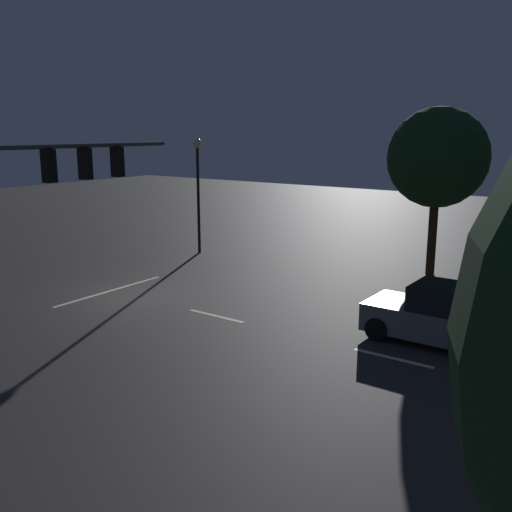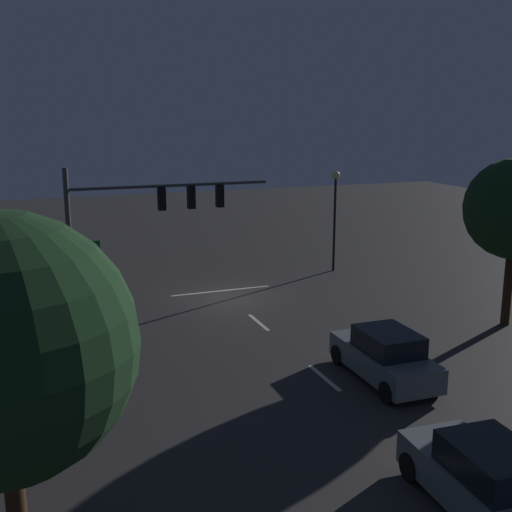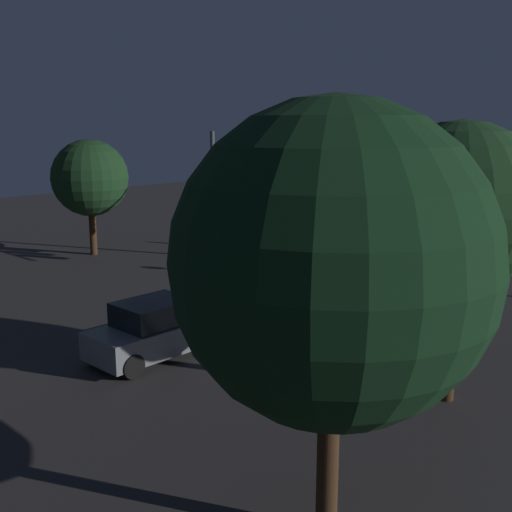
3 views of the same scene
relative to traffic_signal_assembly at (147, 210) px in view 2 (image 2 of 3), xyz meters
The scene contains 11 objects.
ground_plane 5.74m from the traffic_signal_assembly, behind, with size 80.00×80.00×0.00m, color #2D2B2B.
traffic_signal_assembly is the anchor object (origin of this frame).
lane_dash_far 6.94m from the traffic_signal_assembly, 133.61° to the left, with size 2.20×0.16×0.01m, color beige.
lane_dash_mid 11.45m from the traffic_signal_assembly, 110.59° to the left, with size 2.20×0.16×0.01m, color beige.
lane_dash_near 16.91m from the traffic_signal_assembly, 103.17° to the left, with size 2.20×0.16×0.01m, color beige.
stop_bar 5.86m from the traffic_signal_assembly, 162.34° to the right, with size 5.00×0.16×0.01m, color beige.
car_approaching 12.54m from the traffic_signal_assembly, 117.28° to the left, with size 1.95×4.39×1.70m.
car_distant 18.34m from the traffic_signal_assembly, 101.77° to the left, with size 2.12×4.45×1.70m.
street_lamp_left_kerb 11.18m from the traffic_signal_assembly, 165.03° to the right, with size 0.44×0.44×5.49m.
route_sign 4.75m from the traffic_signal_assembly, 57.86° to the right, with size 0.89×0.26×2.54m.
tree_right_far 17.27m from the traffic_signal_assembly, 70.64° to the left, with size 4.67×4.67×7.02m.
Camera 2 is at (8.99, 27.22, 8.52)m, focal length 44.13 mm.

